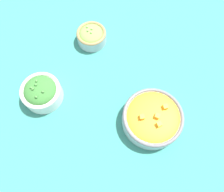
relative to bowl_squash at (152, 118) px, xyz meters
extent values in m
plane|color=#337F75|center=(-0.15, -0.02, -0.04)|extent=(3.00, 3.00, 0.00)
cylinder|color=#B2C1CC|center=(0.00, 0.00, -0.01)|extent=(0.20, 0.20, 0.05)
torus|color=slate|center=(0.00, 0.00, 0.02)|extent=(0.20, 0.20, 0.01)
ellipsoid|color=orange|center=(0.00, 0.00, 0.02)|extent=(0.17, 0.17, 0.02)
cube|color=#F4A828|center=(0.03, -0.02, 0.03)|extent=(0.02, 0.02, 0.01)
cube|color=#F4A828|center=(-0.03, -0.03, 0.03)|extent=(0.02, 0.02, 0.01)
cube|color=#F4A828|center=(0.01, 0.04, 0.03)|extent=(0.02, 0.02, 0.01)
cube|color=#F4A828|center=(0.01, 0.00, 0.03)|extent=(0.02, 0.02, 0.01)
cylinder|color=#B2C1CC|center=(-0.37, 0.12, -0.01)|extent=(0.11, 0.11, 0.04)
torus|color=#997A4C|center=(-0.37, 0.12, 0.01)|extent=(0.11, 0.11, 0.01)
ellipsoid|color=#7ABC4C|center=(-0.37, 0.12, 0.01)|extent=(0.09, 0.09, 0.02)
ellipsoid|color=#99D166|center=(-0.38, 0.12, 0.02)|extent=(0.01, 0.01, 0.01)
ellipsoid|color=#99D166|center=(-0.37, 0.13, 0.02)|extent=(0.01, 0.01, 0.01)
ellipsoid|color=#99D166|center=(-0.37, 0.12, 0.02)|extent=(0.01, 0.01, 0.01)
ellipsoid|color=#99D166|center=(-0.40, 0.13, 0.02)|extent=(0.01, 0.01, 0.01)
ellipsoid|color=#99D166|center=(-0.38, 0.13, 0.02)|extent=(0.01, 0.01, 0.01)
cylinder|color=white|center=(-0.34, -0.16, -0.01)|extent=(0.14, 0.14, 0.05)
torus|color=silver|center=(-0.34, -0.16, 0.02)|extent=(0.14, 0.14, 0.01)
ellipsoid|color=#387533|center=(-0.34, -0.16, 0.02)|extent=(0.11, 0.11, 0.04)
ellipsoid|color=#47893D|center=(-0.33, -0.19, 0.04)|extent=(0.01, 0.01, 0.01)
ellipsoid|color=#47893D|center=(-0.35, -0.18, 0.04)|extent=(0.01, 0.01, 0.01)
ellipsoid|color=#47893D|center=(-0.32, -0.17, 0.04)|extent=(0.01, 0.01, 0.01)
ellipsoid|color=#47893D|center=(-0.36, -0.18, 0.04)|extent=(0.01, 0.01, 0.01)
ellipsoid|color=#47893D|center=(-0.36, -0.15, 0.04)|extent=(0.01, 0.01, 0.01)
ellipsoid|color=#47893D|center=(-0.35, -0.16, 0.05)|extent=(0.01, 0.01, 0.01)
camera|label=1|loc=(0.03, -0.24, 0.68)|focal=35.00mm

